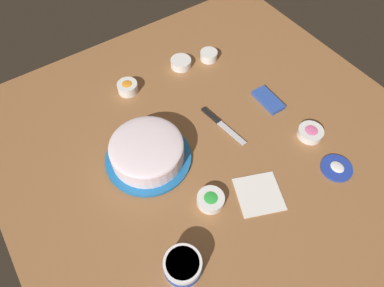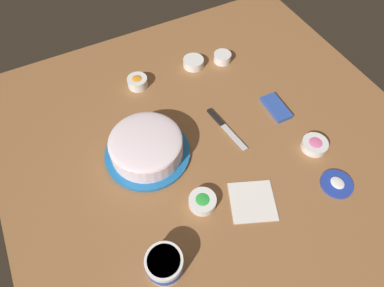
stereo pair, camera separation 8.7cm
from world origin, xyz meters
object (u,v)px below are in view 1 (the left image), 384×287
Objects in this scene: frosting_tub_lid at (337,168)px; sprinkle_bowl_green at (211,200)px; frosting_tub at (183,266)px; frosted_cake at (147,152)px; candy_box_lower at (268,100)px; sprinkle_bowl_rainbow at (209,55)px; sprinkle_bowl_blue at (181,63)px; sprinkle_bowl_orange at (128,87)px; spreading_knife at (219,123)px; sprinkle_bowl_pink at (310,132)px; paper_napkin at (260,193)px.

frosting_tub_lid is 1.21× the size of sprinkle_bowl_green.
frosted_cake is at bearing 164.46° from frosting_tub.
frosting_tub reaches higher than candy_box_lower.
sprinkle_bowl_green is at bearing -35.29° from sprinkle_bowl_rainbow.
sprinkle_bowl_rainbow is 0.13m from sprinkle_bowl_blue.
sprinkle_bowl_rainbow reaches higher than frosting_tub_lid.
sprinkle_bowl_rainbow is at bearing 85.85° from sprinkle_bowl_orange.
candy_box_lower is at bearing 25.56° from sprinkle_bowl_blue.
frosted_cake is 0.68m from frosting_tub_lid.
sprinkle_bowl_orange is 0.61× the size of candy_box_lower.
frosted_cake is 2.72× the size of frosting_tub.
spreading_knife is 0.34m from sprinkle_bowl_green.
sprinkle_bowl_orange is (-0.03, -0.40, 0.00)m from sprinkle_bowl_rainbow.
sprinkle_bowl_blue is (-0.35, 0.37, -0.03)m from frosted_cake.
sprinkle_bowl_blue reaches higher than spreading_knife.
sprinkle_bowl_pink is 0.22m from candy_box_lower.
sprinkle_bowl_blue is 0.67m from sprinkle_bowl_green.
spreading_knife is 0.24m from candy_box_lower.
frosting_tub is 0.77m from sprinkle_bowl_orange.
sprinkle_bowl_green is at bearing -1.24° from sprinkle_bowl_orange.
sprinkle_bowl_pink reaches higher than paper_napkin.
frosting_tub_lid is at bearing 29.10° from spreading_knife.
sprinkle_bowl_rainbow is 0.52× the size of paper_napkin.
sprinkle_bowl_green is (-0.15, -0.45, 0.01)m from frosting_tub_lid.
spreading_knife is at bearing 87.58° from frosted_cake.
sprinkle_bowl_pink is at bearing 102.13° from frosting_tub.
frosting_tub reaches higher than spreading_knife.
sprinkle_bowl_pink is (-0.16, 0.03, 0.01)m from frosting_tub_lid.
frosted_cake reaches higher than paper_napkin.
frosting_tub_lid is (0.42, 0.54, -0.04)m from frosted_cake.
frosting_tub_lid is at bearing 74.90° from paper_napkin.
paper_napkin is at bearing -43.18° from candy_box_lower.
frosting_tub is at bearing -15.54° from frosted_cake.
sprinkle_bowl_blue is at bearing 133.25° from frosted_cake.
sprinkle_bowl_orange is at bearing -94.15° from sprinkle_bowl_rainbow.
sprinkle_bowl_orange is (-0.34, 0.10, -0.02)m from frosted_cake.
sprinkle_bowl_orange is at bearing -168.01° from paper_napkin.
sprinkle_bowl_blue is (-0.36, 0.05, 0.01)m from spreading_knife.
candy_box_lower is at bearing 178.22° from frosting_tub_lid.
frosted_cake is at bearing -127.75° from frosting_tub_lid.
sprinkle_bowl_orange reaches higher than paper_napkin.
sprinkle_bowl_orange is at bearing 164.16° from frosting_tub.
frosted_cake is 0.62m from sprinkle_bowl_pink.
frosting_tub_lid is 0.48× the size of spreading_knife.
frosted_cake is 0.32m from spreading_knife.
frosting_tub is 1.48× the size of sprinkle_bowl_rainbow.
paper_napkin is (0.30, -0.30, -0.01)m from candy_box_lower.
frosted_cake reaches higher than sprinkle_bowl_rainbow.
sprinkle_bowl_blue is at bearing 171.35° from spreading_knife.
spreading_knife is 2.58× the size of sprinkle_bowl_blue.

